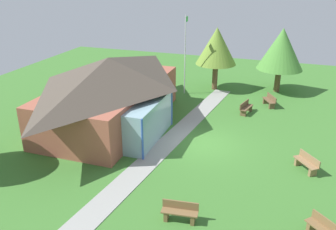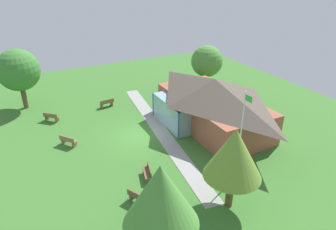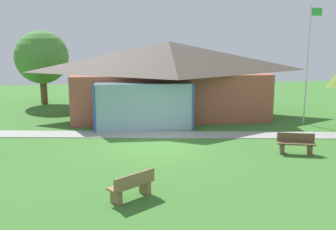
% 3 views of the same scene
% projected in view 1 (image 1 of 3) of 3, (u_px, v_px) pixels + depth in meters
% --- Properties ---
extents(ground_plane, '(44.00, 44.00, 0.00)m').
position_uv_depth(ground_plane, '(205.00, 144.00, 20.93)').
color(ground_plane, '#3D752D').
extents(pavilion, '(11.93, 7.29, 4.38)m').
position_uv_depth(pavilion, '(112.00, 90.00, 22.98)').
color(pavilion, '#A35642').
rests_on(pavilion, ground_plane).
extents(footpath, '(20.17, 3.69, 0.03)m').
position_uv_depth(footpath, '(172.00, 139.00, 21.52)').
color(footpath, '#999993').
rests_on(footpath, ground_plane).
extents(flagpole, '(0.64, 0.08, 6.30)m').
position_uv_depth(flagpole, '(185.00, 52.00, 27.99)').
color(flagpole, silver).
rests_on(flagpole, ground_plane).
extents(bench_front_center, '(1.46, 1.27, 0.84)m').
position_uv_depth(bench_front_center, '(307.00, 163.00, 18.06)').
color(bench_front_center, olive).
rests_on(bench_front_center, ground_plane).
extents(bench_mid_left, '(0.61, 1.54, 0.84)m').
position_uv_depth(bench_mid_left, '(180.00, 212.00, 14.44)').
color(bench_mid_left, brown).
rests_on(bench_mid_left, ground_plane).
extents(bench_mid_right, '(1.56, 0.81, 0.84)m').
position_uv_depth(bench_mid_right, '(246.00, 108.00, 25.15)').
color(bench_mid_right, brown).
rests_on(bench_mid_right, ground_plane).
extents(bench_lawn_far_right, '(1.53, 1.09, 0.84)m').
position_uv_depth(bench_lawn_far_right, '(270.00, 101.00, 26.47)').
color(bench_lawn_far_right, brown).
rests_on(bench_lawn_far_right, ground_plane).
extents(tree_far_east, '(3.69, 3.69, 5.25)m').
position_uv_depth(tree_far_east, '(281.00, 49.00, 28.44)').
color(tree_far_east, brown).
rests_on(tree_far_east, ground_plane).
extents(tree_east_hedge, '(3.34, 3.34, 5.21)m').
position_uv_depth(tree_east_hedge, '(217.00, 46.00, 28.93)').
color(tree_east_hedge, brown).
rests_on(tree_east_hedge, ground_plane).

